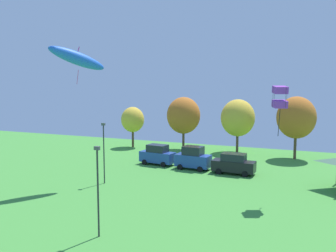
{
  "coord_description": "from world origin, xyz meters",
  "views": [
    {
      "loc": [
        6.47,
        3.99,
        9.66
      ],
      "look_at": [
        1.58,
        15.43,
        8.26
      ],
      "focal_mm": 38.0,
      "sensor_mm": 36.0,
      "label": 1
    }
  ],
  "objects_px": {
    "light_post_1": "(104,149)",
    "parked_car_leftmost": "(157,155)",
    "treeline_tree_3": "(296,118)",
    "treeline_tree_1": "(184,115)",
    "treeline_tree_0": "(133,120)",
    "parked_car_third_from_left": "(234,164)",
    "treeline_tree_2": "(238,118)",
    "kite_flying_1": "(280,97)",
    "kite_flying_4": "(77,58)",
    "light_post_0": "(98,186)",
    "parked_car_second_from_left": "(193,158)"
  },
  "relations": [
    {
      "from": "light_post_1",
      "to": "parked_car_leftmost",
      "type": "bearing_deg",
      "value": 82.5
    },
    {
      "from": "treeline_tree_3",
      "to": "treeline_tree_1",
      "type": "bearing_deg",
      "value": 178.34
    },
    {
      "from": "treeline_tree_0",
      "to": "treeline_tree_3",
      "type": "height_order",
      "value": "treeline_tree_3"
    },
    {
      "from": "parked_car_third_from_left",
      "to": "treeline_tree_1",
      "type": "relative_size",
      "value": 0.59
    },
    {
      "from": "parked_car_leftmost",
      "to": "parked_car_third_from_left",
      "type": "xyz_separation_m",
      "value": [
        9.69,
        -0.98,
        -0.08
      ]
    },
    {
      "from": "treeline_tree_3",
      "to": "treeline_tree_2",
      "type": "bearing_deg",
      "value": 168.45
    },
    {
      "from": "treeline_tree_1",
      "to": "treeline_tree_3",
      "type": "height_order",
      "value": "treeline_tree_3"
    },
    {
      "from": "kite_flying_1",
      "to": "light_post_1",
      "type": "height_order",
      "value": "kite_flying_1"
    },
    {
      "from": "kite_flying_1",
      "to": "treeline_tree_3",
      "type": "distance_m",
      "value": 19.17
    },
    {
      "from": "kite_flying_1",
      "to": "treeline_tree_1",
      "type": "distance_m",
      "value": 25.2
    },
    {
      "from": "parked_car_third_from_left",
      "to": "treeline_tree_2",
      "type": "distance_m",
      "value": 13.77
    },
    {
      "from": "treeline_tree_1",
      "to": "treeline_tree_3",
      "type": "bearing_deg",
      "value": -1.66
    },
    {
      "from": "kite_flying_4",
      "to": "parked_car_third_from_left",
      "type": "distance_m",
      "value": 19.81
    },
    {
      "from": "treeline_tree_0",
      "to": "treeline_tree_1",
      "type": "height_order",
      "value": "treeline_tree_1"
    },
    {
      "from": "light_post_0",
      "to": "treeline_tree_0",
      "type": "distance_m",
      "value": 33.85
    },
    {
      "from": "parked_car_second_from_left",
      "to": "parked_car_third_from_left",
      "type": "height_order",
      "value": "parked_car_second_from_left"
    },
    {
      "from": "kite_flying_1",
      "to": "light_post_1",
      "type": "distance_m",
      "value": 17.27
    },
    {
      "from": "parked_car_third_from_left",
      "to": "treeline_tree_1",
      "type": "xyz_separation_m",
      "value": [
        -10.36,
        11.8,
        4.1
      ]
    },
    {
      "from": "kite_flying_4",
      "to": "treeline_tree_2",
      "type": "xyz_separation_m",
      "value": [
        10.48,
        23.13,
        -7.21
      ]
    },
    {
      "from": "kite_flying_4",
      "to": "treeline_tree_0",
      "type": "xyz_separation_m",
      "value": [
        -5.74,
        21.13,
        -7.9
      ]
    },
    {
      "from": "light_post_1",
      "to": "treeline_tree_1",
      "type": "height_order",
      "value": "treeline_tree_1"
    },
    {
      "from": "kite_flying_1",
      "to": "light_post_1",
      "type": "xyz_separation_m",
      "value": [
        -16.38,
        -1.27,
        -5.33
      ]
    },
    {
      "from": "kite_flying_4",
      "to": "treeline_tree_3",
      "type": "bearing_deg",
      "value": 49.18
    },
    {
      "from": "light_post_1",
      "to": "kite_flying_1",
      "type": "bearing_deg",
      "value": 4.43
    },
    {
      "from": "kite_flying_4",
      "to": "treeline_tree_0",
      "type": "relative_size",
      "value": 0.85
    },
    {
      "from": "light_post_1",
      "to": "light_post_0",
      "type": "bearing_deg",
      "value": -58.35
    },
    {
      "from": "light_post_1",
      "to": "treeline_tree_2",
      "type": "xyz_separation_m",
      "value": [
        8.58,
        21.81,
        1.62
      ]
    },
    {
      "from": "kite_flying_4",
      "to": "light_post_1",
      "type": "relative_size",
      "value": 0.89
    },
    {
      "from": "kite_flying_1",
      "to": "treeline_tree_3",
      "type": "bearing_deg",
      "value": 89.18
    },
    {
      "from": "parked_car_leftmost",
      "to": "treeline_tree_1",
      "type": "bearing_deg",
      "value": 100.5
    },
    {
      "from": "kite_flying_4",
      "to": "parked_car_second_from_left",
      "type": "xyz_separation_m",
      "value": [
        8.04,
        10.52,
        -10.95
      ]
    },
    {
      "from": "parked_car_leftmost",
      "to": "treeline_tree_3",
      "type": "bearing_deg",
      "value": 40.95
    },
    {
      "from": "kite_flying_4",
      "to": "parked_car_leftmost",
      "type": "relative_size",
      "value": 1.19
    },
    {
      "from": "kite_flying_1",
      "to": "light_post_1",
      "type": "bearing_deg",
      "value": -175.57
    },
    {
      "from": "parked_car_leftmost",
      "to": "treeline_tree_0",
      "type": "bearing_deg",
      "value": 138.74
    },
    {
      "from": "parked_car_third_from_left",
      "to": "treeline_tree_1",
      "type": "distance_m",
      "value": 16.22
    },
    {
      "from": "kite_flying_1",
      "to": "kite_flying_4",
      "type": "height_order",
      "value": "kite_flying_4"
    },
    {
      "from": "parked_car_second_from_left",
      "to": "treeline_tree_3",
      "type": "bearing_deg",
      "value": 50.57
    },
    {
      "from": "parked_car_leftmost",
      "to": "light_post_0",
      "type": "relative_size",
      "value": 0.77
    },
    {
      "from": "kite_flying_4",
      "to": "treeline_tree_3",
      "type": "height_order",
      "value": "kite_flying_4"
    },
    {
      "from": "parked_car_leftmost",
      "to": "treeline_tree_1",
      "type": "height_order",
      "value": "treeline_tree_1"
    },
    {
      "from": "light_post_1",
      "to": "treeline_tree_0",
      "type": "xyz_separation_m",
      "value": [
        -7.64,
        19.8,
        0.93
      ]
    },
    {
      "from": "parked_car_second_from_left",
      "to": "treeline_tree_3",
      "type": "height_order",
      "value": "treeline_tree_3"
    },
    {
      "from": "kite_flying_4",
      "to": "treeline_tree_3",
      "type": "relative_size",
      "value": 0.65
    },
    {
      "from": "treeline_tree_1",
      "to": "light_post_1",
      "type": "bearing_deg",
      "value": -91.73
    },
    {
      "from": "parked_car_second_from_left",
      "to": "parked_car_third_from_left",
      "type": "bearing_deg",
      "value": -0.01
    },
    {
      "from": "parked_car_second_from_left",
      "to": "parked_car_third_from_left",
      "type": "xyz_separation_m",
      "value": [
        4.84,
        -0.37,
        -0.17
      ]
    },
    {
      "from": "kite_flying_1",
      "to": "parked_car_leftmost",
      "type": "height_order",
      "value": "kite_flying_1"
    },
    {
      "from": "treeline_tree_1",
      "to": "treeline_tree_3",
      "type": "relative_size",
      "value": 0.97
    },
    {
      "from": "light_post_1",
      "to": "treeline_tree_0",
      "type": "relative_size",
      "value": 0.95
    }
  ]
}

